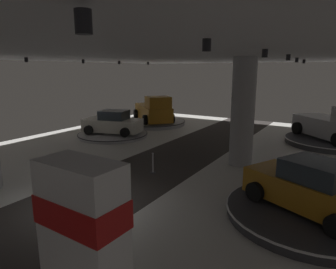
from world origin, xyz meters
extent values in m
cube|color=silver|center=(0.00, 0.00, -0.03)|extent=(24.00, 44.00, 0.05)
cube|color=#383330|center=(0.00, 0.00, 0.00)|extent=(4.40, 44.00, 0.01)
cube|color=silver|center=(0.00, 0.00, 5.55)|extent=(24.00, 44.00, 0.10)
cylinder|color=black|center=(-4.98, 1.85, 5.32)|extent=(0.16, 0.16, 0.22)
cylinder|color=black|center=(-4.96, 5.35, 5.32)|extent=(0.16, 0.16, 0.22)
cylinder|color=black|center=(-5.31, 8.86, 5.32)|extent=(0.16, 0.16, 0.22)
cylinder|color=black|center=(-5.18, 12.03, 5.32)|extent=(0.16, 0.16, 0.22)
cylinder|color=black|center=(5.98, -4.94, 5.32)|extent=(0.16, 0.16, 0.22)
cylinder|color=black|center=(5.83, -1.87, 5.32)|extent=(0.16, 0.16, 0.22)
cylinder|color=black|center=(6.02, 1.56, 5.32)|extent=(0.16, 0.16, 0.22)
cylinder|color=black|center=(6.01, 5.14, 5.32)|extent=(0.16, 0.16, 0.22)
cylinder|color=black|center=(5.75, 8.84, 5.32)|extent=(0.16, 0.16, 0.22)
cylinder|color=black|center=(5.68, 11.95, 5.32)|extent=(0.16, 0.16, 0.22)
cylinder|color=#ADADB2|center=(3.56, 7.85, 2.75)|extent=(1.19, 1.19, 5.50)
cube|color=red|center=(5.50, -4.67, 3.21)|extent=(1.15, 0.63, 0.36)
cylinder|color=#B7B7BC|center=(-6.63, 9.44, 0.12)|extent=(5.02, 5.02, 0.24)
cylinder|color=black|center=(-6.63, 9.44, 0.21)|extent=(5.12, 5.12, 0.05)
cube|color=silver|center=(-6.63, 9.44, 0.85)|extent=(4.52, 2.82, 0.90)
cube|color=#2D3842|center=(-6.48, 9.48, 1.60)|extent=(2.24, 2.00, 0.70)
cylinder|color=black|center=(-7.75, 8.11, 0.58)|extent=(0.71, 0.39, 0.68)
cylinder|color=black|center=(-8.26, 10.04, 0.58)|extent=(0.71, 0.39, 0.68)
cylinder|color=black|center=(-4.99, 8.84, 0.58)|extent=(0.71, 0.39, 0.68)
cylinder|color=black|center=(-5.50, 10.77, 0.58)|extent=(0.71, 0.39, 0.68)
sphere|color=white|center=(-8.49, 8.43, 0.96)|extent=(0.18, 0.18, 0.18)
sphere|color=white|center=(-8.74, 9.39, 0.96)|extent=(0.18, 0.18, 0.18)
cylinder|color=#333338|center=(7.36, 3.30, 0.17)|extent=(5.29, 5.29, 0.34)
cylinder|color=white|center=(7.36, 3.30, 0.31)|extent=(5.39, 5.39, 0.05)
cube|color=#B77519|center=(7.36, 3.30, 0.95)|extent=(4.57, 3.43, 0.90)
cube|color=#2D3842|center=(7.49, 3.23, 1.69)|extent=(2.39, 2.22, 0.70)
cylinder|color=black|center=(5.64, 3.01, 0.68)|extent=(0.71, 0.49, 0.68)
cylinder|color=black|center=(6.50, 4.81, 0.68)|extent=(0.71, 0.49, 0.68)
sphere|color=white|center=(5.29, 3.73, 1.06)|extent=(0.18, 0.18, 0.18)
sphere|color=white|center=(5.71, 4.63, 1.06)|extent=(0.18, 0.18, 0.18)
cylinder|color=#B7B7BC|center=(-6.84, 15.05, 0.17)|extent=(5.70, 5.70, 0.35)
cylinder|color=black|center=(-6.84, 15.05, 0.32)|extent=(5.81, 5.81, 0.05)
cube|color=#B77519|center=(-6.84, 15.05, 1.10)|extent=(5.39, 5.05, 1.20)
cube|color=#B77519|center=(-5.55, 13.95, 2.15)|extent=(2.53, 2.55, 1.00)
cube|color=#28333D|center=(-5.93, 14.28, 2.15)|extent=(1.20, 1.38, 0.75)
cylinder|color=black|center=(-4.66, 14.74, 0.77)|extent=(0.82, 0.76, 0.84)
cylinder|color=black|center=(-6.20, 12.95, 0.77)|extent=(0.82, 0.76, 0.84)
cylinder|color=black|center=(-7.48, 17.16, 0.77)|extent=(0.82, 0.76, 0.84)
cylinder|color=black|center=(-9.01, 15.37, 0.77)|extent=(0.82, 0.76, 0.84)
cylinder|color=#333338|center=(7.31, 15.09, 0.19)|extent=(5.57, 5.57, 0.37)
cylinder|color=white|center=(7.31, 15.09, 0.34)|extent=(5.68, 5.68, 0.05)
cube|color=silver|center=(7.31, 15.09, 1.12)|extent=(5.24, 5.22, 1.20)
cylinder|color=black|center=(6.82, 17.23, 0.79)|extent=(0.79, 0.79, 0.84)
cylinder|color=black|center=(5.17, 15.56, 0.79)|extent=(0.79, 0.79, 0.84)
cylinder|color=black|center=(-1.28, 0.59, 0.40)|extent=(0.14, 0.14, 0.80)
cylinder|color=black|center=(-1.10, 0.58, 0.40)|extent=(0.14, 0.14, 0.80)
cylinder|color=black|center=(-1.19, 0.59, 1.06)|extent=(0.32, 0.32, 0.62)
sphere|color=tan|center=(-1.19, 0.59, 1.48)|extent=(0.22, 0.22, 0.22)
cylinder|color=#333338|center=(1.13, 1.13, 0.02)|extent=(0.28, 0.28, 0.04)
cylinder|color=#B2B2B7|center=(1.13, 1.13, 0.48)|extent=(0.07, 0.07, 0.96)
sphere|color=#B2B2B7|center=(1.13, 1.13, 0.96)|extent=(0.10, 0.10, 0.10)
cylinder|color=#333338|center=(0.41, 4.34, 0.02)|extent=(0.28, 0.28, 0.04)
cylinder|color=#B2B2B7|center=(0.41, 4.34, 0.48)|extent=(0.07, 0.07, 0.96)
sphere|color=#B2B2B7|center=(0.41, 4.34, 0.96)|extent=(0.10, 0.10, 0.10)
camera|label=1|loc=(8.13, -6.99, 4.90)|focal=32.00mm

